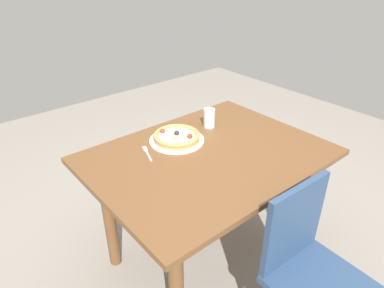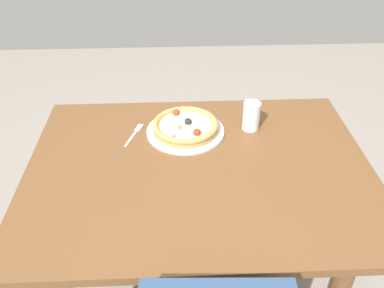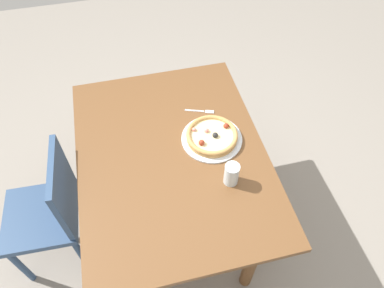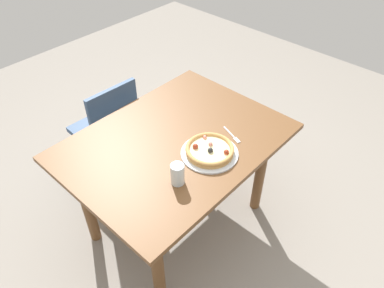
{
  "view_description": "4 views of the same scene",
  "coord_description": "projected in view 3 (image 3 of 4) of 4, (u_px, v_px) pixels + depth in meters",
  "views": [
    {
      "loc": [
        -1.1,
        -1.17,
        1.72
      ],
      "look_at": [
        -0.02,
        0.11,
        0.79
      ],
      "focal_mm": 31.91,
      "sensor_mm": 36.0,
      "label": 1
    },
    {
      "loc": [
        -0.08,
        -1.17,
        1.71
      ],
      "look_at": [
        -0.02,
        0.11,
        0.79
      ],
      "focal_mm": 38.13,
      "sensor_mm": 36.0,
      "label": 2
    },
    {
      "loc": [
        1.09,
        -0.16,
        2.23
      ],
      "look_at": [
        -0.02,
        0.11,
        0.79
      ],
      "focal_mm": 33.48,
      "sensor_mm": 36.0,
      "label": 3
    },
    {
      "loc": [
        1.12,
        1.16,
        2.16
      ],
      "look_at": [
        -0.02,
        0.11,
        0.79
      ],
      "focal_mm": 34.29,
      "sensor_mm": 36.0,
      "label": 4
    }
  ],
  "objects": [
    {
      "name": "ground_plane",
      "position": [
        177.0,
        221.0,
        2.43
      ],
      "size": [
        6.0,
        6.0,
        0.0
      ],
      "primitive_type": "plane",
      "color": "gray"
    },
    {
      "name": "chair_near",
      "position": [
        50.0,
        210.0,
        1.95
      ],
      "size": [
        0.42,
        0.42,
        0.87
      ],
      "rotation": [
        0.0,
        0.0,
        3.1
      ],
      "color": "navy",
      "rests_on": "ground"
    },
    {
      "name": "fork",
      "position": [
        202.0,
        111.0,
        2.01
      ],
      "size": [
        0.07,
        0.16,
        0.0
      ],
      "rotation": [
        0.0,
        0.0,
        1.24
      ],
      "color": "silver",
      "rests_on": "dining_table"
    },
    {
      "name": "dining_table",
      "position": [
        173.0,
        167.0,
        1.92
      ],
      "size": [
        1.27,
        0.95,
        0.77
      ],
      "color": "brown",
      "rests_on": "ground"
    },
    {
      "name": "plate",
      "position": [
        212.0,
        139.0,
        1.88
      ],
      "size": [
        0.32,
        0.32,
        0.01
      ],
      "primitive_type": "cylinder",
      "color": "silver",
      "rests_on": "dining_table"
    },
    {
      "name": "pizza",
      "position": [
        212.0,
        136.0,
        1.86
      ],
      "size": [
        0.27,
        0.27,
        0.05
      ],
      "color": "tan",
      "rests_on": "plate"
    },
    {
      "name": "drinking_glass",
      "position": [
        231.0,
        174.0,
        1.68
      ],
      "size": [
        0.07,
        0.07,
        0.12
      ],
      "primitive_type": "cylinder",
      "color": "silver",
      "rests_on": "dining_table"
    }
  ]
}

